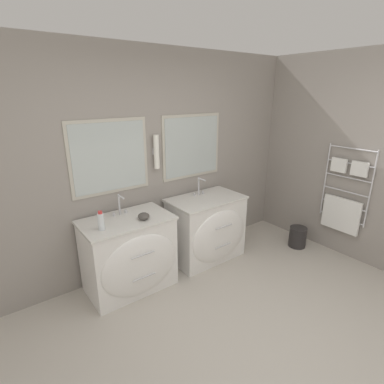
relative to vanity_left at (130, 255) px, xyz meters
The scene contains 10 objects.
ground_plane 1.79m from the vanity_left, 75.22° to the right, with size 16.00×16.00×0.00m, color #BCB5A8.
wall_back 1.06m from the vanity_left, 40.07° to the left, with size 5.99×0.14×2.60m.
wall_right 2.91m from the vanity_left, 16.14° to the right, with size 0.13×4.04×2.60m.
vanity_left is the anchor object (origin of this frame).
vanity_right 1.10m from the vanity_left, ahead, with size 0.95×0.64×0.83m.
faucet_left 0.56m from the vanity_left, 90.00° to the left, with size 0.17×0.14×0.23m.
faucet_right 1.23m from the vanity_left, ahead, with size 0.17×0.14×0.23m.
toiletry_bottle 0.59m from the vanity_left, 169.09° to the right, with size 0.06×0.06×0.19m.
amenity_bowl 0.48m from the vanity_left, 31.09° to the right, with size 0.12×0.12×0.07m.
waste_bin 2.40m from the vanity_left, 13.14° to the right, with size 0.24×0.24×0.29m.
Camera 1 is at (-1.63, -1.02, 2.12)m, focal length 28.00 mm.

